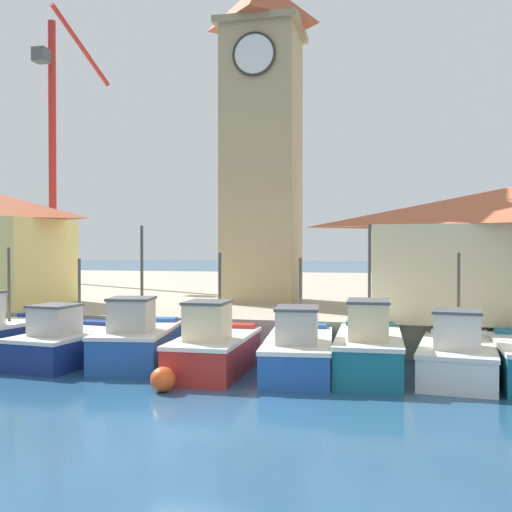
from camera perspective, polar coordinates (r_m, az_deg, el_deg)
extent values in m
plane|color=navy|center=(13.75, -6.19, -15.44)|extent=(300.00, 300.00, 0.00)
cube|color=#A89E89|center=(41.33, 6.58, -3.63)|extent=(120.00, 40.00, 1.23)
cube|color=navy|center=(24.08, -20.07, -5.45)|extent=(1.55, 0.85, 0.24)
cylinder|color=#4C4742|center=(22.96, -22.47, -2.51)|extent=(0.10, 0.10, 2.62)
cube|color=navy|center=(21.09, -17.32, -8.43)|extent=(2.56, 4.50, 0.93)
cube|color=navy|center=(22.53, -14.42, -6.32)|extent=(1.80, 0.81, 0.24)
cube|color=silver|center=(21.02, -17.32, -7.05)|extent=(2.63, 4.57, 0.12)
cube|color=#B2ADA3|center=(20.36, -18.60, -5.87)|extent=(1.38, 1.43, 0.89)
cube|color=#4C4C51|center=(20.31, -18.61, -4.51)|extent=(1.46, 1.52, 0.08)
cylinder|color=#4C4742|center=(21.31, -16.47, -3.49)|extent=(0.10, 0.10, 2.43)
torus|color=black|center=(21.93, -19.30, -8.09)|extent=(0.18, 0.53, 0.52)
cube|color=#2356A8|center=(20.28, -11.19, -8.57)|extent=(2.67, 4.45, 1.07)
cube|color=#2356A8|center=(21.96, -9.90, -6.11)|extent=(1.84, 0.85, 0.24)
cube|color=silver|center=(20.20, -11.19, -6.93)|extent=(2.74, 4.52, 0.12)
cube|color=#B2ADA3|center=(19.43, -11.77, -5.58)|extent=(1.42, 1.42, 1.00)
cube|color=#4C4C51|center=(19.37, -11.78, -4.00)|extent=(1.51, 1.52, 0.08)
cylinder|color=#4C4742|center=(20.54, -10.82, -1.87)|extent=(0.10, 0.10, 3.39)
torus|color=black|center=(20.81, -14.05, -8.34)|extent=(0.19, 0.53, 0.52)
cube|color=#AD2823|center=(18.77, -3.93, -9.44)|extent=(1.96, 4.56, 1.00)
cube|color=#AD2823|center=(20.60, -2.37, -6.77)|extent=(1.64, 0.61, 0.24)
cube|color=silver|center=(18.68, -3.93, -7.78)|extent=(2.02, 4.62, 0.12)
cube|color=beige|center=(17.84, -4.64, -6.26)|extent=(1.17, 1.37, 1.07)
cube|color=#4C4C51|center=(17.78, -4.65, -4.42)|extent=(1.25, 1.45, 0.08)
cylinder|color=#4C4742|center=(19.07, -3.47, -3.54)|extent=(0.10, 0.10, 2.57)
torus|color=black|center=(19.29, -6.77, -9.16)|extent=(0.12, 0.52, 0.52)
cube|color=#2356A8|center=(18.71, 4.12, -9.55)|extent=(2.39, 5.32, 0.95)
cube|color=#2356A8|center=(20.92, 4.49, -6.78)|extent=(1.70, 0.74, 0.24)
cube|color=silver|center=(18.62, 4.12, -7.95)|extent=(2.46, 5.39, 0.12)
cube|color=#B2ADA3|center=(17.65, 3.95, -6.66)|extent=(1.30, 1.65, 0.97)
cube|color=#4C4C51|center=(17.59, 3.96, -4.97)|extent=(1.39, 1.74, 0.08)
cylinder|color=#4C4742|center=(19.11, 4.23, -3.85)|extent=(0.10, 0.10, 2.45)
torus|color=black|center=(19.05, 0.96, -9.36)|extent=(0.17, 0.53, 0.52)
cube|color=#196B7F|center=(18.68, 10.71, -9.36)|extent=(1.95, 4.99, 1.09)
cube|color=#196B7F|center=(20.78, 10.79, -6.46)|extent=(1.60, 0.63, 0.24)
cube|color=silver|center=(18.58, 10.71, -7.55)|extent=(2.02, 5.05, 0.12)
cube|color=beige|center=(17.64, 10.68, -6.08)|extent=(1.15, 1.51, 1.05)
cube|color=#4C4C51|center=(17.58, 10.69, -4.25)|extent=(1.23, 1.59, 0.08)
cylinder|color=#4C4742|center=(19.03, 10.75, -2.08)|extent=(0.10, 0.10, 3.36)
torus|color=black|center=(18.96, 7.62, -9.20)|extent=(0.13, 0.52, 0.52)
cube|color=silver|center=(18.88, 18.66, -9.58)|extent=(2.63, 5.01, 0.90)
cube|color=silver|center=(20.91, 18.76, -6.97)|extent=(1.81, 0.81, 0.24)
cube|color=silver|center=(18.79, 18.67, -8.08)|extent=(2.70, 5.08, 0.12)
cube|color=beige|center=(17.88, 18.63, -6.72)|extent=(1.40, 1.58, 1.00)
cube|color=#4C4C51|center=(17.82, 18.64, -4.99)|extent=(1.49, 1.67, 0.08)
cylinder|color=#4C4742|center=(19.22, 18.72, -3.68)|extent=(0.10, 0.10, 2.68)
torus|color=black|center=(19.16, 15.32, -9.41)|extent=(0.18, 0.53, 0.52)
torus|color=black|center=(18.88, 21.63, -9.37)|extent=(0.14, 0.53, 0.52)
cube|color=tan|center=(29.11, 0.60, 8.40)|extent=(3.44, 3.44, 12.88)
cube|color=#9C865F|center=(30.68, 0.60, 20.70)|extent=(3.94, 3.94, 0.30)
pyramid|color=#B25133|center=(31.13, 0.60, 22.92)|extent=(3.94, 3.94, 2.26)
cylinder|color=white|center=(28.48, -0.18, 18.67)|extent=(1.89, 0.12, 1.89)
torus|color=#332D23|center=(28.45, -0.20, 18.70)|extent=(2.01, 0.12, 2.01)
cube|color=maroon|center=(46.98, -18.77, -1.64)|extent=(2.00, 2.00, 1.20)
cylinder|color=red|center=(47.56, -18.83, 10.08)|extent=(0.56, 0.56, 18.13)
cylinder|color=red|center=(52.56, -16.25, 18.53)|extent=(1.07, 7.83, 4.29)
cube|color=#4C4C4C|center=(47.97, -19.79, 17.55)|extent=(1.00, 1.00, 1.00)
sphere|color=#E54C19|center=(16.41, -8.86, -11.54)|extent=(0.67, 0.67, 0.67)
cylinder|color=#33333D|center=(22.06, 11.44, -4.88)|extent=(0.22, 0.22, 0.85)
cube|color=red|center=(22.00, 11.45, -3.05)|extent=(0.34, 0.22, 0.56)
sphere|color=beige|center=(21.98, 11.45, -2.04)|extent=(0.20, 0.20, 0.20)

